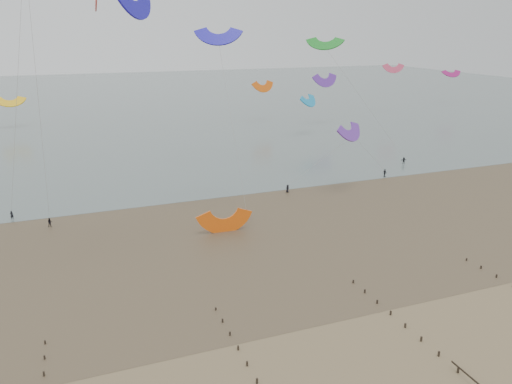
# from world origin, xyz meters

# --- Properties ---
(ground) EXTENTS (500.00, 500.00, 0.00)m
(ground) POSITION_xyz_m (0.00, 0.00, 0.00)
(ground) COLOR brown
(ground) RESTS_ON ground
(sea_and_shore) EXTENTS (500.00, 665.00, 0.03)m
(sea_and_shore) POSITION_xyz_m (-4.08, 34.40, 0.01)
(sea_and_shore) COLOR #475654
(sea_and_shore) RESTS_ON ground
(kitesurfer_lead) EXTENTS (0.60, 0.45, 1.51)m
(kitesurfer_lead) POSITION_xyz_m (-37.93, 51.63, 0.76)
(kitesurfer_lead) COLOR black
(kitesurfer_lead) RESTS_ON ground
(kitesurfers) EXTENTS (103.42, 21.99, 1.75)m
(kitesurfers) POSITION_xyz_m (23.34, 47.57, 0.82)
(kitesurfers) COLOR black
(kitesurfers) RESTS_ON ground
(grounded_kite) EXTENTS (7.69, 6.13, 4.09)m
(grounded_kite) POSITION_xyz_m (-6.11, 33.72, 0.00)
(grounded_kite) COLOR #FF5F10
(grounded_kite) RESTS_ON ground
(kites_airborne) EXTENTS (257.65, 119.63, 42.87)m
(kites_airborne) POSITION_xyz_m (-1.54, 93.41, 20.58)
(kites_airborne) COLOR #F85E0F
(kites_airborne) RESTS_ON ground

